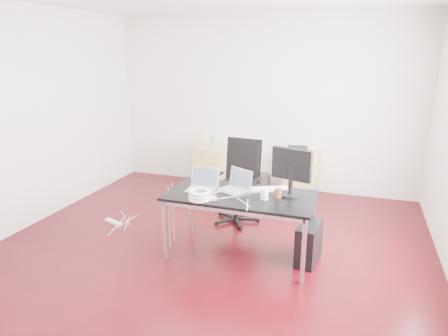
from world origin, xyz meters
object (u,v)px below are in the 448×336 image
(desk, at_px, (240,199))
(filing_cabinet_right, at_px, (301,174))
(office_chair, at_px, (239,177))
(filing_cabinet_left, at_px, (212,166))
(pc_tower, at_px, (309,243))

(desk, xyz_separation_m, filing_cabinet_right, (0.36, 2.20, -0.33))
(desk, bearing_deg, filing_cabinet_right, 80.78)
(desk, height_order, filing_cabinet_right, desk)
(office_chair, xyz_separation_m, filing_cabinet_right, (0.66, 1.23, -0.26))
(desk, relative_size, office_chair, 1.48)
(filing_cabinet_left, bearing_deg, filing_cabinet_right, 0.00)
(filing_cabinet_right, distance_m, pc_tower, 2.13)
(pc_tower, bearing_deg, office_chair, 148.20)
(office_chair, height_order, filing_cabinet_left, office_chair)
(office_chair, distance_m, filing_cabinet_right, 1.42)
(pc_tower, bearing_deg, filing_cabinet_left, 139.53)
(office_chair, height_order, pc_tower, office_chair)
(filing_cabinet_right, relative_size, pc_tower, 1.56)
(desk, height_order, filing_cabinet_left, desk)
(pc_tower, bearing_deg, desk, -164.71)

